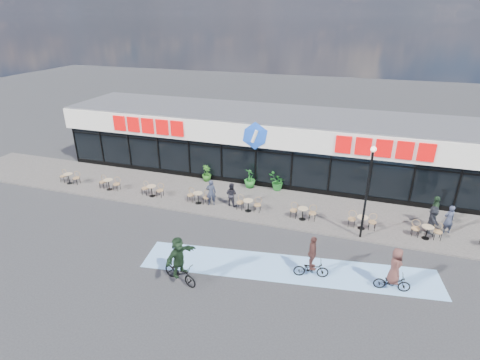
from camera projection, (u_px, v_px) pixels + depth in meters
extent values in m
plane|color=#28282B|center=(220.00, 238.00, 20.32)|extent=(120.00, 120.00, 0.00)
cube|color=#605955|center=(245.00, 201.00, 24.21)|extent=(44.00, 5.00, 0.10)
cube|color=#79ADE5|center=(287.00, 268.00, 17.89)|extent=(14.17, 4.13, 0.01)
cube|color=black|center=(266.00, 153.00, 28.40)|extent=(30.00, 6.00, 3.00)
cube|color=silver|center=(267.00, 124.00, 27.35)|extent=(30.60, 6.30, 1.50)
cube|color=#47474C|center=(267.00, 113.00, 27.16)|extent=(30.60, 6.30, 0.10)
cube|color=navy|center=(256.00, 146.00, 25.13)|extent=(30.60, 0.08, 0.18)
cube|color=black|center=(256.00, 151.00, 25.30)|extent=(30.00, 0.06, 0.08)
cube|color=black|center=(255.00, 184.00, 26.30)|extent=(30.00, 0.10, 0.40)
cube|color=red|center=(148.00, 126.00, 26.84)|extent=(5.63, 0.18, 1.10)
cube|color=red|center=(384.00, 148.00, 22.35)|extent=(5.63, 0.18, 1.10)
ellipsoid|color=blue|center=(255.00, 136.00, 24.59)|extent=(1.90, 0.24, 1.90)
cylinder|color=black|center=(75.00, 145.00, 29.97)|extent=(0.10, 0.10, 3.00)
cylinder|color=black|center=(102.00, 148.00, 29.27)|extent=(0.10, 0.10, 3.00)
cylinder|color=black|center=(130.00, 152.00, 28.57)|extent=(0.10, 0.10, 3.00)
cylinder|color=black|center=(159.00, 155.00, 27.87)|extent=(0.10, 0.10, 3.00)
cylinder|color=black|center=(189.00, 159.00, 27.17)|extent=(0.10, 0.10, 3.00)
cylinder|color=black|center=(222.00, 163.00, 26.47)|extent=(0.10, 0.10, 3.00)
cylinder|color=black|center=(255.00, 167.00, 25.77)|extent=(0.10, 0.10, 3.00)
cylinder|color=black|center=(291.00, 171.00, 25.06)|extent=(0.10, 0.10, 3.00)
cylinder|color=black|center=(329.00, 176.00, 24.36)|extent=(0.10, 0.10, 3.00)
cylinder|color=black|center=(369.00, 180.00, 23.66)|extent=(0.10, 0.10, 3.00)
cylinder|color=black|center=(412.00, 186.00, 22.96)|extent=(0.10, 0.10, 3.00)
cylinder|color=black|center=(457.00, 191.00, 22.26)|extent=(0.10, 0.10, 3.00)
cylinder|color=black|center=(366.00, 196.00, 19.25)|extent=(0.12, 0.12, 4.92)
sphere|color=#FFF2CC|center=(374.00, 149.00, 18.21)|extent=(0.28, 0.28, 0.28)
cylinder|color=tan|center=(68.00, 174.00, 26.33)|extent=(0.60, 0.60, 0.04)
cylinder|color=black|center=(69.00, 179.00, 26.47)|extent=(0.06, 0.06, 0.70)
cylinder|color=black|center=(70.00, 183.00, 26.62)|extent=(0.40, 0.40, 0.02)
cylinder|color=tan|center=(108.00, 180.00, 25.40)|extent=(0.60, 0.60, 0.04)
cylinder|color=black|center=(109.00, 185.00, 25.54)|extent=(0.06, 0.06, 0.70)
cylinder|color=black|center=(110.00, 189.00, 25.69)|extent=(0.40, 0.40, 0.02)
cylinder|color=tan|center=(151.00, 186.00, 24.47)|extent=(0.60, 0.60, 0.04)
cylinder|color=black|center=(152.00, 191.00, 24.61)|extent=(0.06, 0.06, 0.70)
cylinder|color=black|center=(152.00, 196.00, 24.76)|extent=(0.40, 0.40, 0.02)
cylinder|color=tan|center=(198.00, 193.00, 23.54)|extent=(0.60, 0.60, 0.04)
cylinder|color=black|center=(198.00, 198.00, 23.68)|extent=(0.06, 0.06, 0.70)
cylinder|color=black|center=(198.00, 203.00, 23.83)|extent=(0.40, 0.40, 0.02)
cylinder|color=tan|center=(248.00, 201.00, 22.61)|extent=(0.60, 0.60, 0.04)
cylinder|color=black|center=(248.00, 206.00, 22.75)|extent=(0.06, 0.06, 0.70)
cylinder|color=black|center=(248.00, 211.00, 22.89)|extent=(0.40, 0.40, 0.02)
cylinder|color=tan|center=(303.00, 209.00, 21.67)|extent=(0.60, 0.60, 0.04)
cylinder|color=black|center=(303.00, 214.00, 21.82)|extent=(0.06, 0.06, 0.70)
cylinder|color=black|center=(302.00, 219.00, 21.96)|extent=(0.40, 0.40, 0.02)
cylinder|color=tan|center=(363.00, 217.00, 20.74)|extent=(0.60, 0.60, 0.04)
cylinder|color=black|center=(362.00, 223.00, 20.89)|extent=(0.06, 0.06, 0.70)
cylinder|color=black|center=(361.00, 228.00, 21.03)|extent=(0.40, 0.40, 0.02)
cylinder|color=tan|center=(428.00, 227.00, 19.81)|extent=(0.60, 0.60, 0.04)
cylinder|color=black|center=(427.00, 232.00, 19.95)|extent=(0.06, 0.06, 0.70)
cylinder|color=black|center=(425.00, 238.00, 20.10)|extent=(0.40, 0.40, 0.02)
imported|color=#235618|center=(207.00, 173.00, 26.82)|extent=(0.77, 0.77, 1.17)
imported|color=#1C6420|center=(250.00, 178.00, 25.78)|extent=(1.03, 1.03, 1.36)
imported|color=#1C6320|center=(277.00, 182.00, 25.36)|extent=(1.36, 1.43, 1.24)
imported|color=#282D3F|center=(211.00, 192.00, 23.34)|extent=(0.71, 0.58, 1.69)
imported|color=black|center=(231.00, 194.00, 23.27)|extent=(0.84, 0.71, 1.54)
imported|color=#1C331E|center=(435.00, 211.00, 20.94)|extent=(0.74, 1.18, 1.87)
imported|color=#22242B|center=(432.00, 219.00, 20.38)|extent=(0.50, 1.49, 1.60)
imported|color=#2D3246|center=(449.00, 219.00, 20.29)|extent=(0.73, 0.62, 1.68)
imported|color=black|center=(311.00, 269.00, 17.19)|extent=(1.69, 0.88, 0.85)
imported|color=#54302B|center=(313.00, 253.00, 16.84)|extent=(0.60, 1.05, 1.69)
imported|color=black|center=(392.00, 282.00, 16.35)|extent=(1.60, 0.68, 0.82)
imported|color=#55312C|center=(395.00, 266.00, 15.99)|extent=(0.61, 0.87, 1.68)
imported|color=black|center=(180.00, 273.00, 16.80)|extent=(2.00, 1.22, 0.99)
imported|color=black|center=(179.00, 256.00, 16.44)|extent=(1.09, 1.84, 1.89)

